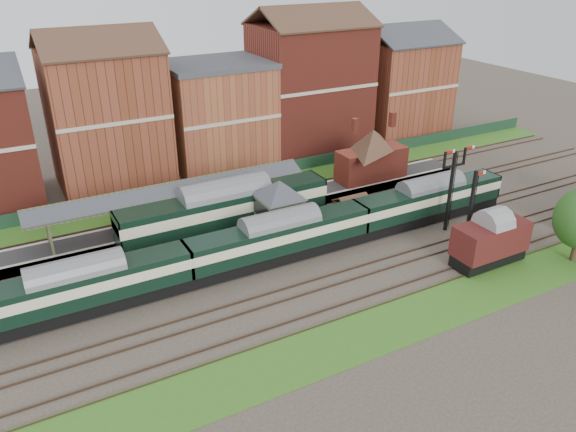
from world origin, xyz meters
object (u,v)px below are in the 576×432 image
goods_van_a (490,240)px  platform_railcar (226,210)px  dmu_train (280,237)px  semaphore_bracket (451,185)px  signal_box (280,209)px

goods_van_a → platform_railcar: bearing=138.8°
dmu_train → platform_railcar: size_ratio=2.48×
semaphore_bracket → dmu_train: size_ratio=0.16×
dmu_train → goods_van_a: goods_van_a is taller
semaphore_bracket → goods_van_a: 7.04m
signal_box → goods_van_a: bearing=-41.7°
platform_railcar → goods_van_a: bearing=-41.2°
platform_railcar → goods_van_a: (17.70, -15.50, -0.43)m
semaphore_bracket → platform_railcar: bearing=154.7°
platform_railcar → signal_box: bearing=-39.3°
dmu_train → signal_box: bearing=62.8°
goods_van_a → semaphore_bracket: bearing=78.6°
platform_railcar → semaphore_bracket: bearing=-25.3°
platform_railcar → dmu_train: bearing=-70.6°
signal_box → semaphore_bracket: (15.04, -5.75, 1.44)m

